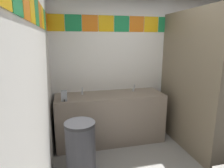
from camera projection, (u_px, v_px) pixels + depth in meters
wall_back at (149, 58)px, 3.76m from camera, size 3.65×0.09×2.86m
wall_side at (30, 82)px, 1.64m from camera, size 0.09×3.50×2.86m
vanity_counter at (110, 117)px, 3.47m from camera, size 1.86×0.61×0.86m
faucet_left at (82, 92)px, 3.34m from camera, size 0.04×0.10×0.14m
faucet_right at (134, 89)px, 3.55m from camera, size 0.04×0.10×0.14m
soap_dispenser at (64, 96)px, 3.00m from camera, size 0.09×0.09×0.16m
stall_divider at (204, 85)px, 2.94m from camera, size 0.92×1.50×2.23m
toilet at (196, 118)px, 3.76m from camera, size 0.39×0.49×0.74m
trash_bin at (81, 148)px, 2.61m from camera, size 0.40×0.40×0.74m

